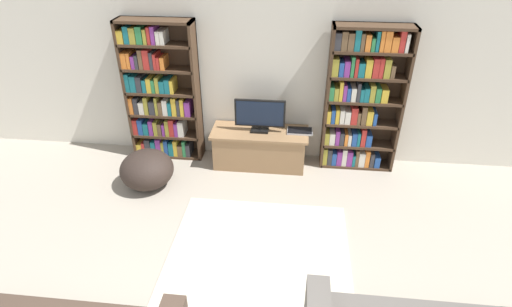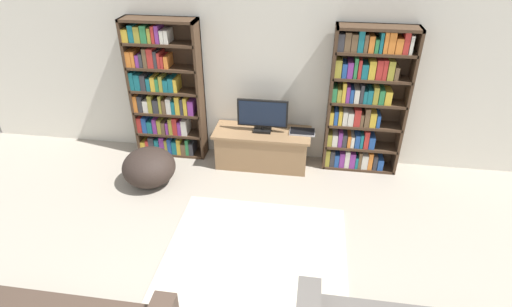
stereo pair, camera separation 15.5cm
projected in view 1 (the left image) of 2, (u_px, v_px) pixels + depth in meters
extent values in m
cube|color=silver|center=(267.00, 69.00, 5.35)|extent=(8.80, 0.06, 2.60)
cube|color=#422D1E|center=(129.00, 91.00, 5.52)|extent=(0.04, 0.30, 1.96)
cube|color=#422D1E|center=(197.00, 94.00, 5.43)|extent=(0.04, 0.30, 1.96)
cube|color=#422D1E|center=(166.00, 89.00, 5.59)|extent=(1.00, 0.04, 1.96)
cube|color=#422D1E|center=(153.00, 21.00, 4.97)|extent=(1.00, 0.30, 0.04)
cube|color=#422D1E|center=(171.00, 153.00, 5.98)|extent=(0.96, 0.30, 0.04)
cube|color=gold|center=(142.00, 146.00, 5.95)|extent=(0.08, 0.24, 0.16)
cube|color=#B72D28|center=(146.00, 145.00, 5.94)|extent=(0.05, 0.24, 0.19)
cube|color=#333338|center=(150.00, 144.00, 5.92)|extent=(0.08, 0.24, 0.24)
cube|color=#196B75|center=(155.00, 145.00, 5.92)|extent=(0.07, 0.24, 0.21)
cube|color=#7F338C|center=(160.00, 144.00, 5.90)|extent=(0.07, 0.24, 0.26)
cube|color=#9E9333|center=(165.00, 146.00, 5.90)|extent=(0.04, 0.24, 0.21)
cube|color=#234C99|center=(168.00, 145.00, 5.89)|extent=(0.06, 0.24, 0.24)
cube|color=#196B75|center=(173.00, 146.00, 5.90)|extent=(0.07, 0.24, 0.21)
cube|color=gold|center=(177.00, 146.00, 5.88)|extent=(0.06, 0.24, 0.24)
cube|color=brown|center=(182.00, 148.00, 5.89)|extent=(0.07, 0.24, 0.17)
cube|color=#2D7F47|center=(186.00, 146.00, 5.87)|extent=(0.05, 0.24, 0.25)
cube|color=#333338|center=(190.00, 148.00, 5.87)|extent=(0.06, 0.24, 0.20)
cube|color=#422D1E|center=(168.00, 133.00, 5.81)|extent=(0.96, 0.30, 0.04)
cube|color=#B72D28|center=(138.00, 124.00, 5.76)|extent=(0.07, 0.24, 0.23)
cube|color=#234C99|center=(143.00, 124.00, 5.76)|extent=(0.07, 0.24, 0.23)
cube|color=#196B75|center=(148.00, 126.00, 5.76)|extent=(0.08, 0.24, 0.18)
cube|color=#7F338C|center=(153.00, 125.00, 5.74)|extent=(0.06, 0.24, 0.22)
cube|color=#9E9333|center=(158.00, 126.00, 5.74)|extent=(0.06, 0.24, 0.21)
cube|color=brown|center=(162.00, 127.00, 5.74)|extent=(0.05, 0.24, 0.18)
cube|color=#7F338C|center=(165.00, 127.00, 5.74)|extent=(0.04, 0.24, 0.18)
cube|color=#9E9333|center=(169.00, 126.00, 5.72)|extent=(0.05, 0.24, 0.24)
cube|color=#B72D28|center=(173.00, 125.00, 5.71)|extent=(0.07, 0.24, 0.25)
cube|color=#7F338C|center=(178.00, 127.00, 5.72)|extent=(0.05, 0.24, 0.20)
cube|color=silver|center=(182.00, 127.00, 5.70)|extent=(0.08, 0.24, 0.23)
cube|color=#422D1E|center=(165.00, 113.00, 5.64)|extent=(0.96, 0.30, 0.04)
cube|color=orange|center=(134.00, 103.00, 5.59)|extent=(0.06, 0.24, 0.23)
cube|color=#333338|center=(138.00, 104.00, 5.59)|extent=(0.06, 0.24, 0.23)
cube|color=silver|center=(144.00, 106.00, 5.60)|extent=(0.07, 0.24, 0.17)
cube|color=#9E9333|center=(148.00, 103.00, 5.57)|extent=(0.06, 0.24, 0.25)
cube|color=#333338|center=(154.00, 106.00, 5.58)|extent=(0.08, 0.24, 0.19)
cube|color=#9E9333|center=(158.00, 104.00, 5.55)|extent=(0.04, 0.24, 0.25)
cube|color=brown|center=(162.00, 106.00, 5.57)|extent=(0.05, 0.24, 0.20)
cube|color=silver|center=(167.00, 105.00, 5.55)|extent=(0.07, 0.24, 0.22)
cube|color=#196B75|center=(172.00, 107.00, 5.55)|extent=(0.05, 0.24, 0.19)
cube|color=gold|center=(176.00, 104.00, 5.53)|extent=(0.06, 0.24, 0.26)
cube|color=#333338|center=(180.00, 105.00, 5.53)|extent=(0.04, 0.24, 0.23)
cube|color=gold|center=(184.00, 105.00, 5.52)|extent=(0.05, 0.24, 0.25)
cube|color=#7F338C|center=(189.00, 107.00, 5.53)|extent=(0.08, 0.24, 0.21)
cube|color=#422D1E|center=(163.00, 91.00, 5.47)|extent=(0.96, 0.30, 0.04)
cube|color=#196B75|center=(130.00, 81.00, 5.42)|extent=(0.06, 0.24, 0.25)
cube|color=#196B75|center=(135.00, 82.00, 5.42)|extent=(0.08, 0.24, 0.22)
cube|color=#333338|center=(141.00, 82.00, 5.41)|extent=(0.07, 0.24, 0.22)
cube|color=#196B75|center=(147.00, 84.00, 5.42)|extent=(0.05, 0.24, 0.18)
cube|color=gold|center=(151.00, 83.00, 5.40)|extent=(0.06, 0.24, 0.20)
cube|color=#2D7F47|center=(155.00, 84.00, 5.41)|extent=(0.05, 0.24, 0.18)
cube|color=#9E9333|center=(159.00, 83.00, 5.39)|extent=(0.05, 0.24, 0.22)
cube|color=#196B75|center=(164.00, 85.00, 5.40)|extent=(0.07, 0.24, 0.17)
cube|color=#196B75|center=(169.00, 84.00, 5.38)|extent=(0.07, 0.24, 0.19)
cube|color=gold|center=(173.00, 85.00, 5.38)|extent=(0.04, 0.24, 0.19)
cube|color=#422D1E|center=(160.00, 68.00, 5.30)|extent=(0.96, 0.30, 0.04)
cube|color=orange|center=(127.00, 59.00, 5.26)|extent=(0.07, 0.24, 0.21)
cube|color=orange|center=(131.00, 59.00, 5.25)|extent=(0.04, 0.24, 0.21)
cube|color=#7F338C|center=(136.00, 61.00, 5.26)|extent=(0.05, 0.24, 0.16)
cube|color=#333338|center=(139.00, 60.00, 5.25)|extent=(0.04, 0.24, 0.18)
cube|color=brown|center=(143.00, 58.00, 5.23)|extent=(0.06, 0.24, 0.25)
cube|color=#B72D28|center=(148.00, 58.00, 5.22)|extent=(0.08, 0.24, 0.25)
cube|color=#333338|center=(154.00, 59.00, 5.22)|extent=(0.04, 0.24, 0.22)
cube|color=#B72D28|center=(157.00, 60.00, 5.22)|extent=(0.04, 0.24, 0.21)
cube|color=#B72D28|center=(160.00, 62.00, 5.23)|extent=(0.04, 0.24, 0.16)
cube|color=orange|center=(164.00, 62.00, 5.22)|extent=(0.05, 0.24, 0.16)
cube|color=#422D1E|center=(156.00, 44.00, 5.13)|extent=(0.96, 0.30, 0.04)
cube|color=gold|center=(123.00, 35.00, 5.10)|extent=(0.08, 0.24, 0.16)
cube|color=#196B75|center=(129.00, 33.00, 5.08)|extent=(0.07, 0.24, 0.22)
cube|color=#9E9333|center=(135.00, 34.00, 5.08)|extent=(0.08, 0.24, 0.20)
cube|color=#2D7F47|center=(142.00, 34.00, 5.06)|extent=(0.08, 0.24, 0.22)
cube|color=#9E9333|center=(147.00, 35.00, 5.06)|extent=(0.05, 0.24, 0.19)
cube|color=#B72D28|center=(151.00, 34.00, 5.05)|extent=(0.04, 0.24, 0.22)
cube|color=#7F338C|center=(155.00, 34.00, 5.05)|extent=(0.05, 0.24, 0.22)
cube|color=silver|center=(160.00, 36.00, 5.05)|extent=(0.05, 0.24, 0.17)
cube|color=silver|center=(164.00, 36.00, 5.05)|extent=(0.05, 0.24, 0.17)
cube|color=#422D1E|center=(327.00, 100.00, 5.27)|extent=(0.04, 0.30, 1.96)
cube|color=#422D1E|center=(401.00, 103.00, 5.18)|extent=(0.04, 0.30, 1.96)
cube|color=#422D1E|center=(363.00, 97.00, 5.34)|extent=(1.00, 0.04, 1.96)
cube|color=#422D1E|center=(375.00, 26.00, 4.73)|extent=(1.00, 0.30, 0.04)
cube|color=#422D1E|center=(354.00, 163.00, 5.73)|extent=(0.96, 0.30, 0.04)
cube|color=#9E9333|center=(325.00, 153.00, 5.68)|extent=(0.06, 0.24, 0.25)
cube|color=#333338|center=(329.00, 154.00, 5.68)|extent=(0.06, 0.24, 0.24)
cube|color=#234C99|center=(334.00, 156.00, 5.68)|extent=(0.06, 0.24, 0.19)
cube|color=#7F338C|center=(339.00, 155.00, 5.67)|extent=(0.07, 0.24, 0.22)
cube|color=silver|center=(344.00, 154.00, 5.65)|extent=(0.06, 0.24, 0.25)
cube|color=#7F338C|center=(349.00, 156.00, 5.65)|extent=(0.08, 0.24, 0.23)
cube|color=#196B75|center=(353.00, 157.00, 5.66)|extent=(0.04, 0.24, 0.17)
cube|color=brown|center=(356.00, 155.00, 5.64)|extent=(0.04, 0.24, 0.25)
cube|color=silver|center=(361.00, 157.00, 5.64)|extent=(0.08, 0.24, 0.21)
cube|color=orange|center=(367.00, 156.00, 5.63)|extent=(0.06, 0.24, 0.25)
cube|color=#333338|center=(371.00, 157.00, 5.63)|extent=(0.06, 0.24, 0.21)
cube|color=#234C99|center=(376.00, 159.00, 5.64)|extent=(0.07, 0.24, 0.16)
cube|color=#422D1E|center=(357.00, 143.00, 5.56)|extent=(0.96, 0.30, 0.04)
cube|color=#9E9333|center=(327.00, 136.00, 5.53)|extent=(0.06, 0.24, 0.17)
cube|color=silver|center=(332.00, 136.00, 5.52)|extent=(0.07, 0.24, 0.17)
cube|color=#7F338C|center=(337.00, 135.00, 5.51)|extent=(0.05, 0.24, 0.21)
cube|color=#333338|center=(341.00, 136.00, 5.51)|extent=(0.06, 0.24, 0.19)
cube|color=orange|center=(346.00, 137.00, 5.51)|extent=(0.04, 0.24, 0.17)
cube|color=silver|center=(349.00, 137.00, 5.50)|extent=(0.04, 0.24, 0.16)
cube|color=#234C99|center=(354.00, 136.00, 5.49)|extent=(0.06, 0.24, 0.19)
cube|color=#196B75|center=(358.00, 136.00, 5.48)|extent=(0.04, 0.24, 0.20)
cube|color=#B72D28|center=(363.00, 135.00, 5.46)|extent=(0.06, 0.24, 0.25)
cube|color=#234C99|center=(368.00, 138.00, 5.48)|extent=(0.08, 0.24, 0.17)
cube|color=#422D1E|center=(361.00, 122.00, 5.39)|extent=(0.96, 0.30, 0.04)
cube|color=gold|center=(329.00, 114.00, 5.36)|extent=(0.05, 0.24, 0.18)
cube|color=#234C99|center=(333.00, 114.00, 5.35)|extent=(0.05, 0.24, 0.20)
cube|color=gold|center=(337.00, 114.00, 5.34)|extent=(0.05, 0.24, 0.20)
cube|color=silver|center=(342.00, 114.00, 5.34)|extent=(0.06, 0.24, 0.20)
cube|color=silver|center=(347.00, 115.00, 5.34)|extent=(0.07, 0.24, 0.18)
cube|color=#B72D28|center=(354.00, 113.00, 5.31)|extent=(0.08, 0.24, 0.23)
cube|color=brown|center=(358.00, 116.00, 5.33)|extent=(0.04, 0.24, 0.17)
cube|color=brown|center=(363.00, 113.00, 5.30)|extent=(0.06, 0.24, 0.26)
cube|color=gold|center=(369.00, 115.00, 5.30)|extent=(0.08, 0.24, 0.20)
cube|color=#234C99|center=(374.00, 116.00, 5.31)|extent=(0.04, 0.24, 0.17)
cube|color=#422D1E|center=(364.00, 100.00, 5.22)|extent=(0.96, 0.30, 0.04)
cube|color=#2D7F47|center=(331.00, 91.00, 5.19)|extent=(0.06, 0.24, 0.19)
cube|color=#9E9333|center=(336.00, 92.00, 5.18)|extent=(0.05, 0.24, 0.17)
cube|color=gold|center=(341.00, 89.00, 5.16)|extent=(0.05, 0.24, 0.26)
cube|color=#7F338C|center=(344.00, 91.00, 5.16)|extent=(0.04, 0.24, 0.21)
cube|color=#234C99|center=(348.00, 92.00, 5.17)|extent=(0.05, 0.24, 0.18)
cube|color=silver|center=(353.00, 92.00, 5.16)|extent=(0.06, 0.24, 0.18)
cube|color=#333338|center=(358.00, 90.00, 5.14)|extent=(0.04, 0.24, 0.24)
cube|color=#196B75|center=(361.00, 93.00, 5.16)|extent=(0.05, 0.24, 0.17)
cube|color=#196B75|center=(366.00, 93.00, 5.15)|extent=(0.06, 0.24, 0.19)
cube|color=#9E9333|center=(372.00, 91.00, 5.13)|extent=(0.06, 0.24, 0.22)
cube|color=#2D7F47|center=(377.00, 93.00, 5.13)|extent=(0.06, 0.24, 0.19)
cube|color=gold|center=(384.00, 94.00, 5.13)|extent=(0.08, 0.24, 0.18)
cube|color=#422D1E|center=(368.00, 76.00, 5.05)|extent=(0.96, 0.30, 0.04)
cube|color=#9E9333|center=(335.00, 65.00, 5.01)|extent=(0.08, 0.24, 0.22)
cube|color=#234C99|center=(341.00, 67.00, 5.01)|extent=(0.06, 0.24, 0.18)
cube|color=#7F338C|center=(347.00, 67.00, 5.00)|extent=(0.07, 0.24, 0.20)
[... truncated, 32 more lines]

